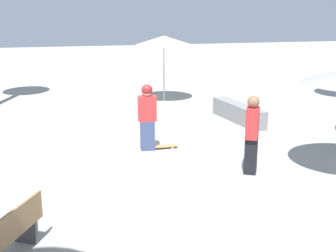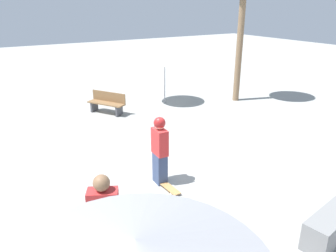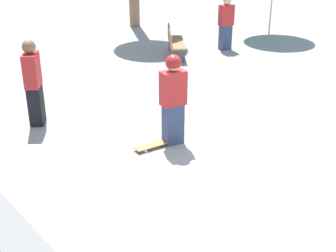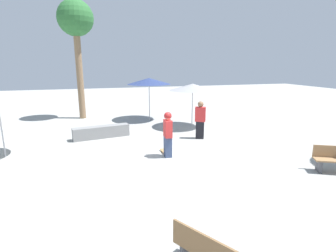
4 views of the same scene
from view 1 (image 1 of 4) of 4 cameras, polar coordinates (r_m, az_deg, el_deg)
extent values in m
plane|color=#9E9E99|center=(11.99, -4.81, -3.31)|extent=(60.00, 60.00, 0.00)
cube|color=#38476B|center=(12.12, -2.51, -1.14)|extent=(0.27, 0.37, 0.78)
cube|color=red|center=(11.94, -2.55, 2.14)|extent=(0.28, 0.47, 0.64)
sphere|color=beige|center=(11.85, -2.58, 4.26)|extent=(0.25, 0.25, 0.25)
sphere|color=maroon|center=(11.84, -2.58, 4.41)|extent=(0.28, 0.28, 0.28)
cube|color=#B7844C|center=(12.29, -0.69, -2.49)|extent=(0.23, 0.81, 0.02)
cylinder|color=silver|center=(12.44, 0.32, -2.44)|extent=(0.03, 0.06, 0.05)
cylinder|color=silver|center=(12.28, 0.53, -2.67)|extent=(0.03, 0.06, 0.05)
cylinder|color=silver|center=(12.32, -1.90, -2.62)|extent=(0.03, 0.06, 0.05)
cylinder|color=silver|center=(12.16, -1.72, -2.85)|extent=(0.03, 0.06, 0.05)
cube|color=gray|center=(15.19, 8.58, 1.61)|extent=(2.66, 0.91, 0.57)
cube|color=#47474C|center=(7.98, -16.94, -12.13)|extent=(0.25, 0.39, 0.40)
cube|color=#9E754C|center=(7.42, -19.60, -12.57)|extent=(1.62, 1.12, 0.05)
cube|color=#9E754C|center=(7.22, -18.41, -11.27)|extent=(1.44, 0.77, 0.40)
cylinder|color=#B7B7BC|center=(17.98, -0.51, 6.79)|extent=(0.05, 0.05, 2.38)
cone|color=beige|center=(17.85, -0.52, 10.41)|extent=(2.11, 2.11, 0.34)
cube|color=black|center=(10.67, 10.07, -3.51)|extent=(0.46, 0.41, 0.82)
cube|color=red|center=(10.46, 10.26, 0.39)|extent=(0.55, 0.46, 0.68)
sphere|color=#8C6647|center=(10.35, 10.38, 2.92)|extent=(0.27, 0.27, 0.27)
camera|label=2|loc=(11.46, 34.92, 14.82)|focal=35.00mm
camera|label=3|loc=(19.30, 6.08, 15.73)|focal=50.00mm
camera|label=4|loc=(15.78, -39.92, 10.54)|focal=28.00mm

